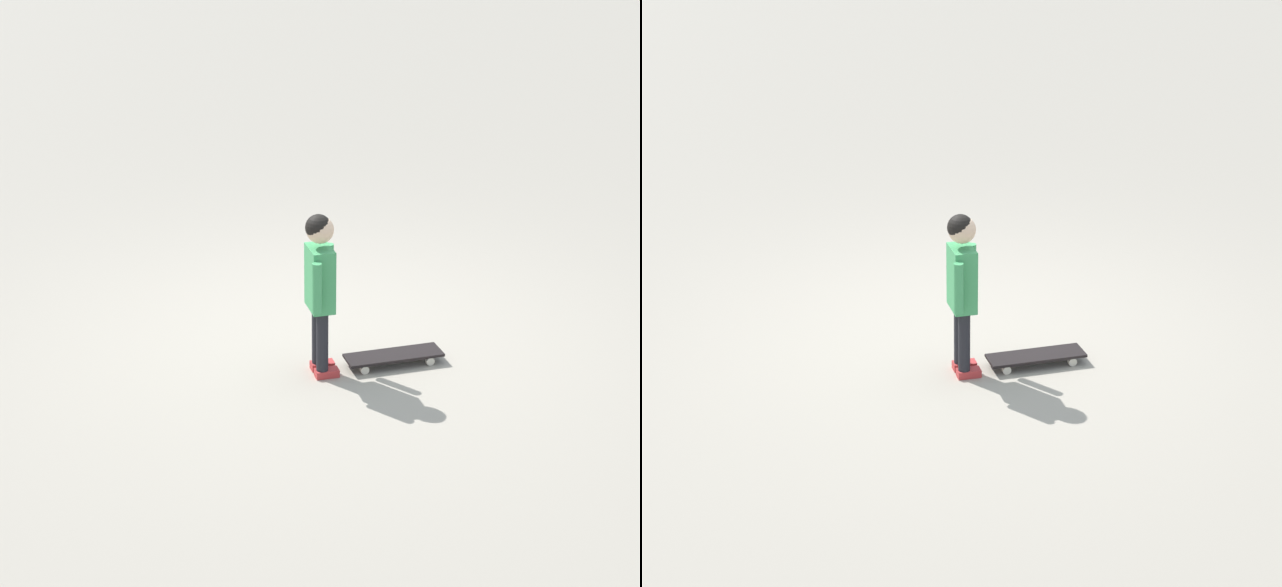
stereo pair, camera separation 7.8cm
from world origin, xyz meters
TOP-DOWN VIEW (x-y plane):
  - ground_plane at (0.00, 0.00)m, footprint 50.00×50.00m
  - child_person at (-0.50, -0.43)m, footprint 0.37×0.28m
  - skateboard at (-0.09, -0.71)m, footprint 0.64×0.51m

SIDE VIEW (x-z plane):
  - ground_plane at x=0.00m, z-range 0.00..0.00m
  - skateboard at x=-0.09m, z-range 0.02..0.10m
  - child_person at x=-0.50m, z-range 0.13..1.19m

